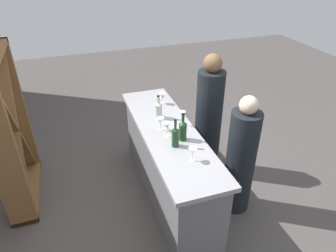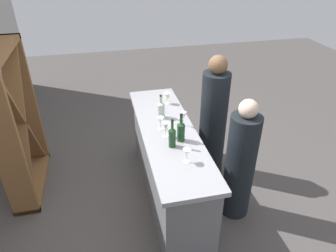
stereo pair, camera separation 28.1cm
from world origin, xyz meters
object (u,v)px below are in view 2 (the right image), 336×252
at_px(wine_rack, 17,124).
at_px(person_center_guest, 240,165).
at_px(wine_glass_near_left, 184,116).
at_px(wine_glass_near_right, 187,153).
at_px(wine_glass_near_center, 167,96).
at_px(person_left_guest, 213,122).
at_px(wine_bottle_center_clear_pale, 161,109).
at_px(wine_glass_far_left, 166,128).
at_px(wine_glass_far_center, 160,121).
at_px(wine_bottle_leftmost_olive_green, 172,136).
at_px(wine_bottle_second_left_olive_green, 181,131).

relative_size(wine_rack, person_center_guest, 1.25).
distance_m(wine_glass_near_left, wine_glass_near_right, 0.66).
bearing_deg(wine_rack, wine_glass_near_right, -124.97).
distance_m(wine_glass_near_center, person_left_guest, 0.66).
relative_size(wine_bottle_center_clear_pale, wine_glass_far_left, 1.74).
height_order(wine_glass_far_center, person_left_guest, person_left_guest).
distance_m(wine_bottle_leftmost_olive_green, wine_bottle_center_clear_pale, 0.60).
relative_size(wine_bottle_center_clear_pale, wine_glass_near_center, 1.97).
relative_size(wine_glass_near_right, person_center_guest, 0.10).
bearing_deg(wine_bottle_leftmost_olive_green, wine_glass_near_left, -30.72).
bearing_deg(wine_bottle_second_left_olive_green, wine_bottle_leftmost_olive_green, 127.56).
xyz_separation_m(wine_glass_near_left, wine_glass_far_center, (-0.02, 0.26, -0.01)).
bearing_deg(wine_glass_far_center, wine_glass_near_center, -19.01).
bearing_deg(wine_bottle_leftmost_olive_green, person_center_guest, -98.53).
bearing_deg(wine_glass_near_center, wine_glass_near_left, -174.27).
distance_m(wine_bottle_leftmost_olive_green, wine_glass_near_left, 0.42).
height_order(wine_bottle_leftmost_olive_green, person_left_guest, person_left_guest).
bearing_deg(person_center_guest, wine_rack, -25.32).
bearing_deg(wine_glass_near_center, wine_glass_near_right, 175.91).
bearing_deg(wine_glass_near_left, wine_bottle_center_clear_pale, 39.94).
bearing_deg(person_center_guest, wine_glass_far_left, -23.93).
distance_m(wine_bottle_center_clear_pale, wine_glass_far_left, 0.41).
distance_m(wine_glass_near_right, person_center_guest, 0.77).
bearing_deg(person_center_guest, wine_glass_near_right, 12.77).
bearing_deg(wine_rack, wine_bottle_leftmost_olive_green, -119.17).
height_order(wine_glass_far_left, wine_glass_far_center, wine_glass_far_left).
bearing_deg(wine_bottle_center_clear_pale, person_left_guest, -84.24).
relative_size(wine_glass_near_right, wine_glass_far_center, 0.96).
distance_m(wine_glass_far_left, wine_glass_far_center, 0.15).
distance_m(wine_bottle_second_left_olive_green, wine_glass_near_left, 0.30).
distance_m(wine_glass_near_center, wine_glass_far_center, 0.63).
distance_m(wine_bottle_leftmost_olive_green, person_left_guest, 1.01).
distance_m(wine_glass_far_left, person_left_guest, 0.91).
bearing_deg(wine_bottle_second_left_olive_green, wine_glass_far_center, 31.56).
distance_m(wine_bottle_center_clear_pale, wine_glass_near_left, 0.31).
bearing_deg(wine_bottle_center_clear_pale, wine_glass_far_left, 174.78).
height_order(wine_bottle_leftmost_olive_green, wine_glass_far_left, wine_bottle_leftmost_olive_green).
height_order(wine_rack, wine_bottle_second_left_olive_green, wine_rack).
bearing_deg(person_center_guest, wine_bottle_second_left_olive_green, -19.58).
bearing_deg(wine_glass_near_center, person_center_guest, -151.70).
xyz_separation_m(wine_glass_near_left, wine_glass_near_center, (0.57, 0.06, -0.02)).
xyz_separation_m(wine_bottle_leftmost_olive_green, wine_glass_far_left, (0.19, 0.02, -0.01)).
relative_size(wine_glass_near_left, wine_glass_far_left, 1.05).
xyz_separation_m(wine_glass_far_center, person_center_guest, (-0.45, -0.77, -0.39)).
distance_m(wine_glass_near_center, person_center_guest, 1.24).
xyz_separation_m(wine_rack, wine_bottle_center_clear_pale, (-0.30, -1.63, 0.15)).
bearing_deg(wine_bottle_leftmost_olive_green, wine_rack, 60.83).
relative_size(wine_bottle_leftmost_olive_green, wine_glass_near_center, 2.13).
height_order(wine_bottle_center_clear_pale, wine_glass_near_right, wine_bottle_center_clear_pale).
height_order(wine_bottle_second_left_olive_green, person_center_guest, person_center_guest).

